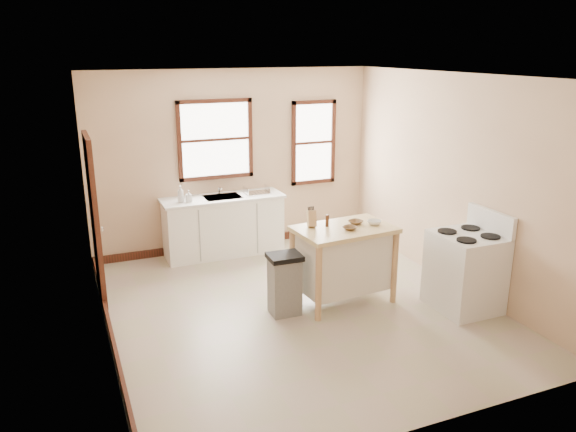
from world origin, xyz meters
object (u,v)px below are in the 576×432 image
object	(u,v)px
soap_bottle_a	(181,194)
soap_bottle_b	(189,196)
bowl_b	(356,222)
gas_stove	(466,261)
bowl_a	(350,228)
knife_block	(312,219)
kitchen_island	(343,264)
dish_rack	(257,191)
pepper_grinder	(327,221)
bowl_c	(374,222)
trash_bin	(285,284)

from	to	relation	value
soap_bottle_a	soap_bottle_b	distance (m)	0.12
bowl_b	soap_bottle_a	bearing A→B (deg)	130.34
bowl_b	gas_stove	xyz separation A→B (m)	(1.08, -0.82, -0.39)
bowl_b	gas_stove	distance (m)	1.41
soap_bottle_a	bowl_a	bearing A→B (deg)	-33.49
knife_block	gas_stove	size ratio (longest dim) A/B	0.16
kitchen_island	bowl_b	xyz separation A→B (m)	(0.20, 0.07, 0.51)
soap_bottle_b	gas_stove	distance (m)	3.98
dish_rack	knife_block	size ratio (longest dim) A/B	1.91
bowl_a	gas_stove	size ratio (longest dim) A/B	0.14
pepper_grinder	bowl_c	xyz separation A→B (m)	(0.58, -0.16, -0.05)
trash_bin	bowl_b	bearing A→B (deg)	8.79
kitchen_island	trash_bin	world-z (taller)	kitchen_island
bowl_c	gas_stove	world-z (taller)	gas_stove
soap_bottle_a	trash_bin	distance (m)	2.41
soap_bottle_b	knife_block	world-z (taller)	knife_block
pepper_grinder	bowl_c	world-z (taller)	pepper_grinder
soap_bottle_a	bowl_a	world-z (taller)	soap_bottle_a
soap_bottle_b	bowl_a	world-z (taller)	soap_bottle_b
kitchen_island	knife_block	bearing A→B (deg)	149.27
dish_rack	bowl_a	xyz separation A→B (m)	(0.38, -2.30, 0.03)
bowl_b	bowl_c	size ratio (longest dim) A/B	1.02
soap_bottle_b	pepper_grinder	distance (m)	2.37
soap_bottle_b	kitchen_island	xyz separation A→B (m)	(1.45, -2.12, -0.52)
kitchen_island	knife_block	distance (m)	0.71
dish_rack	gas_stove	size ratio (longest dim) A/B	0.31
soap_bottle_a	kitchen_island	distance (m)	2.71
knife_block	soap_bottle_a	bearing A→B (deg)	132.57
dish_rack	kitchen_island	bearing A→B (deg)	-79.77
pepper_grinder	knife_block	bearing A→B (deg)	161.10
knife_block	gas_stove	world-z (taller)	gas_stove
soap_bottle_a	pepper_grinder	world-z (taller)	soap_bottle_a
soap_bottle_b	soap_bottle_a	bearing A→B (deg)	166.27
kitchen_island	pepper_grinder	xyz separation A→B (m)	(-0.18, 0.12, 0.56)
pepper_grinder	bowl_b	bearing A→B (deg)	-6.36
pepper_grinder	bowl_c	size ratio (longest dim) A/B	0.87
soap_bottle_a	gas_stove	size ratio (longest dim) A/B	0.20
knife_block	bowl_c	distance (m)	0.79
bowl_c	trash_bin	distance (m)	1.36
kitchen_island	bowl_a	world-z (taller)	bowl_a
knife_block	kitchen_island	bearing A→B (deg)	-15.06
soap_bottle_b	bowl_b	bearing A→B (deg)	-53.23
soap_bottle_a	pepper_grinder	xyz separation A→B (m)	(1.38, -2.03, 0.01)
dish_rack	bowl_a	bearing A→B (deg)	-79.71
soap_bottle_a	soap_bottle_b	world-z (taller)	soap_bottle_a
kitchen_island	knife_block	xyz separation A→B (m)	(-0.36, 0.18, 0.59)
pepper_grinder	trash_bin	bearing A→B (deg)	-165.49
bowl_b	bowl_c	xyz separation A→B (m)	(0.20, -0.11, 0.01)
pepper_grinder	dish_rack	bearing A→B (deg)	95.02
knife_block	bowl_c	bearing A→B (deg)	-4.91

